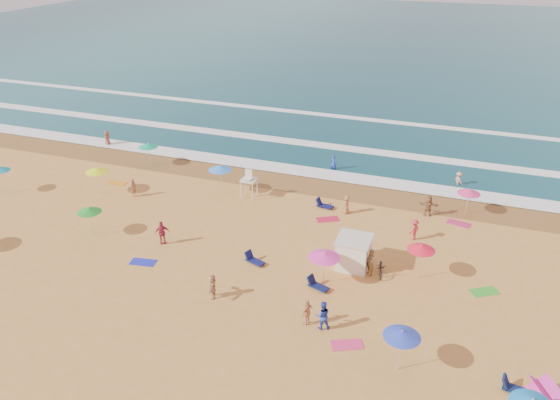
% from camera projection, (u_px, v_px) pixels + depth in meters
% --- Properties ---
extents(ground, '(220.00, 220.00, 0.00)m').
position_uv_depth(ground, '(247.00, 256.00, 36.98)').
color(ground, gold).
rests_on(ground, ground).
extents(ocean, '(220.00, 140.00, 0.18)m').
position_uv_depth(ocean, '(413.00, 42.00, 107.74)').
color(ocean, '#0C4756').
rests_on(ocean, ground).
extents(wet_sand, '(220.00, 220.00, 0.00)m').
position_uv_depth(wet_sand, '(303.00, 184.00, 47.51)').
color(wet_sand, olive).
rests_on(wet_sand, ground).
extents(surf_foam, '(200.00, 18.70, 0.05)m').
position_uv_depth(surf_foam, '(330.00, 149.00, 54.90)').
color(surf_foam, white).
rests_on(surf_foam, ground).
extents(cabana, '(2.00, 2.00, 2.00)m').
position_uv_depth(cabana, '(353.00, 253.00, 35.44)').
color(cabana, white).
rests_on(cabana, ground).
extents(cabana_roof, '(2.20, 2.20, 0.12)m').
position_uv_depth(cabana_roof, '(354.00, 239.00, 34.97)').
color(cabana_roof, silver).
rests_on(cabana_roof, cabana).
extents(bicycle, '(0.94, 1.89, 0.95)m').
position_uv_depth(bicycle, '(381.00, 268.00, 34.84)').
color(bicycle, black).
rests_on(bicycle, ground).
extents(lifeguard_stand, '(1.20, 1.20, 2.10)m').
position_uv_depth(lifeguard_stand, '(249.00, 185.00, 44.75)').
color(lifeguard_stand, white).
rests_on(lifeguard_stand, ground).
extents(beach_umbrellas, '(56.94, 28.64, 0.77)m').
position_uv_depth(beach_umbrellas, '(261.00, 233.00, 35.56)').
color(beach_umbrellas, '#FF1A36').
rests_on(beach_umbrellas, ground).
extents(loungers, '(64.70, 25.28, 0.34)m').
position_uv_depth(loungers, '(309.00, 283.00, 33.89)').
color(loungers, navy).
rests_on(loungers, ground).
extents(towels, '(43.89, 24.03, 0.03)m').
position_uv_depth(towels, '(236.00, 283.00, 34.15)').
color(towels, '#C81948').
rests_on(towels, ground).
extents(beachgoers, '(41.66, 26.71, 2.14)m').
position_uv_depth(beachgoers, '(237.00, 222.00, 39.65)').
color(beachgoers, '#A3614B').
rests_on(beachgoers, ground).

